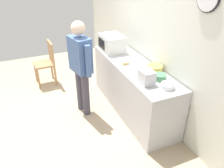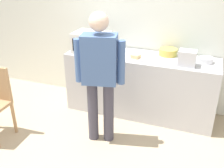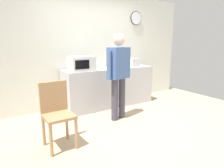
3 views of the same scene
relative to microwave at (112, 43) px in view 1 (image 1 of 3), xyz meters
The scene contains 13 objects.
ground_plane 1.61m from the microwave, 68.09° to the right, with size 6.00×6.00×0.00m, color tan.
back_wall 0.70m from the microwave, 45.43° to the left, with size 5.40×0.13×2.60m.
kitchen_counter 0.94m from the microwave, ahead, with size 2.15×0.62×0.90m, color #B7B7BC.
microwave is the anchor object (origin of this frame).
sandwich_plate 0.69m from the microwave, ahead, with size 0.27×0.27×0.07m.
salad_bowl 1.35m from the microwave, ahead, with size 0.18×0.18×0.09m, color #4C8E60.
cereal_bowl 1.10m from the microwave, 14.24° to the left, with size 0.26×0.26×0.09m, color gold.
mixing_bowl 1.59m from the microwave, ahead, with size 0.19×0.19×0.07m, color white.
toaster 1.36m from the microwave, ahead, with size 0.22×0.18×0.20m, color silver.
fork_utensil 0.38m from the microwave, 48.52° to the left, with size 0.17×0.02×0.01m, color silver.
spoon_utensil 0.30m from the microwave, 93.43° to the left, with size 0.17×0.02×0.01m, color silver.
person_standing 0.87m from the microwave, 59.60° to the right, with size 0.58×0.32×1.64m.
wooden_chair 1.53m from the microwave, 127.85° to the right, with size 0.42×0.42×0.94m.
Camera 1 is at (3.27, -0.47, 2.49)m, focal length 36.19 mm.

